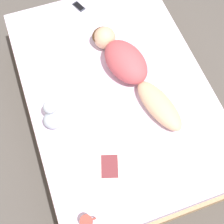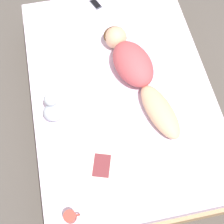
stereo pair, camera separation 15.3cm
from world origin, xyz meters
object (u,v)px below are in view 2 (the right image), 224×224
object	(u,v)px
person	(135,69)
coffee_mug	(70,217)
cell_phone	(96,4)
open_magazine	(89,164)

from	to	relation	value
person	coffee_mug	xyz separation A→B (m)	(-0.73, -1.08, -0.06)
person	cell_phone	bearing A→B (deg)	87.36
cell_phone	open_magazine	bearing A→B (deg)	-124.74
person	cell_phone	distance (m)	0.93
cell_phone	coffee_mug	bearing A→B (deg)	-128.05
open_magazine	coffee_mug	xyz separation A→B (m)	(-0.20, -0.36, 0.04)
open_magazine	cell_phone	size ratio (longest dim) A/B	2.98
coffee_mug	cell_phone	world-z (taller)	coffee_mug
open_magazine	coffee_mug	size ratio (longest dim) A/B	3.86
open_magazine	person	bearing A→B (deg)	71.15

